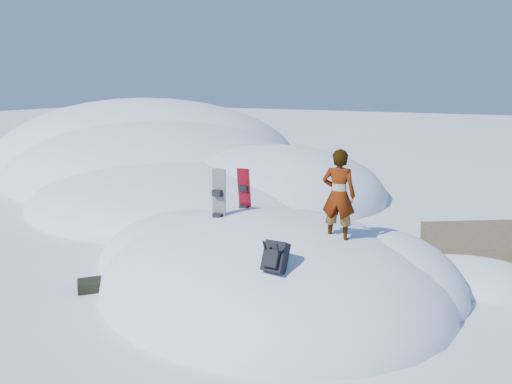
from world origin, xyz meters
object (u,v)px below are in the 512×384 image
at_px(backpack, 275,257).
at_px(person, 339,195).
at_px(snowboard_red, 245,200).
at_px(snowboard_dark, 219,207).

xyz_separation_m(backpack, person, (0.49, 1.51, 0.72)).
relative_size(snowboard_red, snowboard_dark, 0.91).
distance_m(snowboard_red, backpack, 3.01).
relative_size(snowboard_red, backpack, 2.50).
xyz_separation_m(snowboard_dark, backpack, (1.91, -1.47, -0.23)).
relative_size(snowboard_dark, person, 0.97).
bearing_deg(person, backpack, 67.91).
height_order(snowboard_red, person, person).
distance_m(snowboard_dark, person, 2.45).
bearing_deg(backpack, snowboard_red, 127.89).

